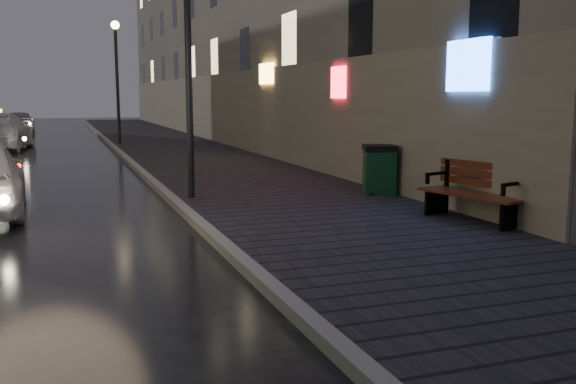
% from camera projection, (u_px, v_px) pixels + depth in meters
% --- Properties ---
extents(ground, '(120.00, 120.00, 0.00)m').
position_uv_depth(ground, '(136.00, 298.00, 7.28)').
color(ground, black).
rests_on(ground, ground).
extents(sidewalk, '(4.60, 58.00, 0.15)m').
position_uv_depth(sidewalk, '(170.00, 146.00, 28.11)').
color(sidewalk, black).
rests_on(sidewalk, ground).
extents(curb, '(0.20, 58.00, 0.15)m').
position_uv_depth(curb, '(114.00, 147.00, 27.31)').
color(curb, slate).
rests_on(curb, ground).
extents(building_near, '(1.80, 50.00, 13.00)m').
position_uv_depth(building_near, '(217.00, 9.00, 31.93)').
color(building_near, '#605B54').
rests_on(building_near, ground).
extents(lamp_near, '(0.36, 0.36, 5.28)m').
position_uv_depth(lamp_near, '(188.00, 35.00, 12.96)').
color(lamp_near, black).
rests_on(lamp_near, sidewalk).
extents(lamp_far, '(0.36, 0.36, 5.28)m').
position_uv_depth(lamp_far, '(117.00, 67.00, 27.84)').
color(lamp_far, black).
rests_on(lamp_far, sidewalk).
extents(bench, '(1.11, 2.07, 1.00)m').
position_uv_depth(bench, '(476.00, 192.00, 10.91)').
color(bench, black).
rests_on(bench, sidewalk).
extents(trash_bin, '(0.89, 0.89, 1.07)m').
position_uv_depth(trash_bin, '(379.00, 169.00, 13.90)').
color(trash_bin, '#0E3218').
rests_on(trash_bin, sidewalk).
extents(car_far, '(2.08, 4.07, 1.33)m').
position_uv_depth(car_far, '(19.00, 122.00, 38.85)').
color(car_far, gray).
rests_on(car_far, ground).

